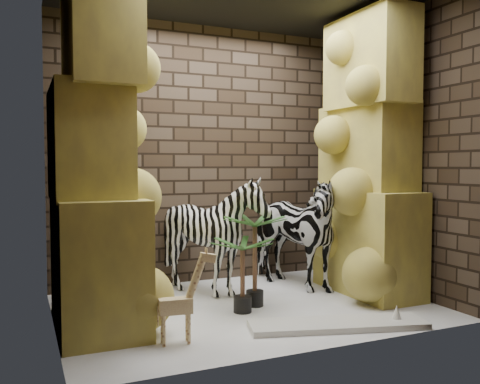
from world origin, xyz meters
name	(u,v)px	position (x,y,z in m)	size (l,w,h in m)	color
floor	(247,307)	(0.00, 0.00, 0.00)	(3.50, 3.50, 0.00)	white
wall_back	(203,154)	(0.00, 1.25, 1.50)	(3.50, 3.50, 0.00)	black
wall_front	(319,147)	(0.00, -1.25, 1.50)	(3.50, 3.50, 0.00)	black
wall_left	(51,149)	(-1.75, 0.00, 1.50)	(3.00, 3.00, 0.00)	black
wall_right	(393,153)	(1.75, 0.00, 1.50)	(3.00, 3.00, 0.00)	black
rock_pillar_left	(96,150)	(-1.40, 0.00, 1.50)	(0.68, 1.30, 3.00)	#D2C34A
rock_pillar_right	(369,153)	(1.42, 0.00, 1.50)	(0.58, 1.25, 3.00)	#D2C34A
zebra_right	(289,223)	(0.75, 0.52, 0.73)	(0.66, 1.23, 1.45)	white
zebra_left	(213,242)	(-0.14, 0.55, 0.57)	(1.01, 1.25, 1.14)	white
giraffe_toy	(175,296)	(-0.92, -0.69, 0.37)	(0.38, 0.13, 0.75)	#F9DB9A
palm_front	(255,261)	(0.09, 0.01, 0.45)	(0.36, 0.36, 0.89)	#214D1B
palm_back	(243,275)	(-0.11, -0.14, 0.35)	(0.36, 0.36, 0.70)	#214D1B
surfboard	(338,324)	(0.45, -0.86, 0.03)	(1.50, 0.37, 0.05)	silver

